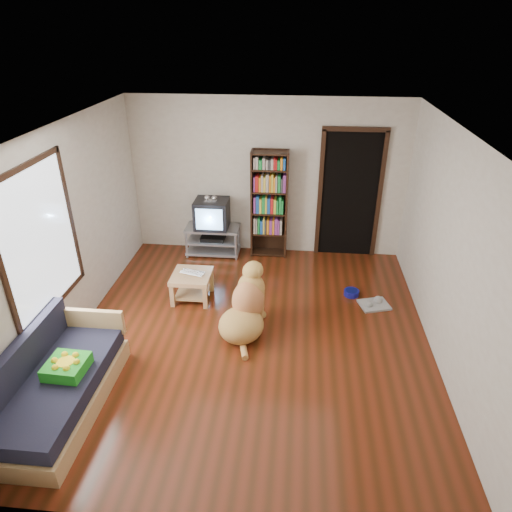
# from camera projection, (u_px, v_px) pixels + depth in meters

# --- Properties ---
(ground) EXTENTS (5.00, 5.00, 0.00)m
(ground) POSITION_uv_depth(u_px,v_px,m) (251.00, 336.00, 5.87)
(ground) COLOR #5A200F
(ground) RESTS_ON ground
(ceiling) EXTENTS (5.00, 5.00, 0.00)m
(ceiling) POSITION_uv_depth(u_px,v_px,m) (250.00, 132.00, 4.66)
(ceiling) COLOR white
(ceiling) RESTS_ON ground
(wall_back) EXTENTS (4.50, 0.00, 4.50)m
(wall_back) POSITION_uv_depth(u_px,v_px,m) (267.00, 178.00, 7.47)
(wall_back) COLOR beige
(wall_back) RESTS_ON ground
(wall_front) EXTENTS (4.50, 0.00, 4.50)m
(wall_front) POSITION_uv_depth(u_px,v_px,m) (210.00, 411.00, 3.06)
(wall_front) COLOR beige
(wall_front) RESTS_ON ground
(wall_left) EXTENTS (0.00, 5.00, 5.00)m
(wall_left) POSITION_uv_depth(u_px,v_px,m) (64.00, 238.00, 5.46)
(wall_left) COLOR beige
(wall_left) RESTS_ON ground
(wall_right) EXTENTS (0.00, 5.00, 5.00)m
(wall_right) POSITION_uv_depth(u_px,v_px,m) (451.00, 255.00, 5.07)
(wall_right) COLOR beige
(wall_right) RESTS_ON ground
(green_cushion) EXTENTS (0.40, 0.40, 0.13)m
(green_cushion) POSITION_uv_depth(u_px,v_px,m) (67.00, 367.00, 4.65)
(green_cushion) COLOR green
(green_cushion) RESTS_ON sofa
(laptop) EXTENTS (0.39, 0.31, 0.03)m
(laptop) POSITION_uv_depth(u_px,v_px,m) (191.00, 274.00, 6.45)
(laptop) COLOR silver
(laptop) RESTS_ON coffee_table
(dog_bowl) EXTENTS (0.22, 0.22, 0.08)m
(dog_bowl) POSITION_uv_depth(u_px,v_px,m) (351.00, 293.00, 6.72)
(dog_bowl) COLOR navy
(dog_bowl) RESTS_ON ground
(grey_rag) EXTENTS (0.48, 0.42, 0.03)m
(grey_rag) POSITION_uv_depth(u_px,v_px,m) (374.00, 305.00, 6.48)
(grey_rag) COLOR #A9A9A9
(grey_rag) RESTS_ON ground
(window) EXTENTS (0.03, 1.46, 1.70)m
(window) POSITION_uv_depth(u_px,v_px,m) (40.00, 241.00, 4.93)
(window) COLOR white
(window) RESTS_ON wall_left
(doorway) EXTENTS (1.03, 0.05, 2.19)m
(doorway) POSITION_uv_depth(u_px,v_px,m) (350.00, 192.00, 7.42)
(doorway) COLOR black
(doorway) RESTS_ON wall_back
(tv_stand) EXTENTS (0.90, 0.45, 0.50)m
(tv_stand) POSITION_uv_depth(u_px,v_px,m) (213.00, 239.00, 7.81)
(tv_stand) COLOR #99999E
(tv_stand) RESTS_ON ground
(crt_tv) EXTENTS (0.55, 0.52, 0.58)m
(crt_tv) POSITION_uv_depth(u_px,v_px,m) (212.00, 213.00, 7.60)
(crt_tv) COLOR black
(crt_tv) RESTS_ON tv_stand
(bookshelf) EXTENTS (0.60, 0.30, 1.80)m
(bookshelf) POSITION_uv_depth(u_px,v_px,m) (269.00, 199.00, 7.47)
(bookshelf) COLOR black
(bookshelf) RESTS_ON ground
(sofa) EXTENTS (0.80, 1.80, 0.80)m
(sofa) POSITION_uv_depth(u_px,v_px,m) (56.00, 387.00, 4.70)
(sofa) COLOR tan
(sofa) RESTS_ON ground
(coffee_table) EXTENTS (0.55, 0.55, 0.40)m
(coffee_table) POSITION_uv_depth(u_px,v_px,m) (192.00, 282.00, 6.54)
(coffee_table) COLOR tan
(coffee_table) RESTS_ON ground
(dog) EXTENTS (0.72, 1.12, 0.92)m
(dog) POSITION_uv_depth(u_px,v_px,m) (246.00, 308.00, 5.84)
(dog) COLOR tan
(dog) RESTS_ON ground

